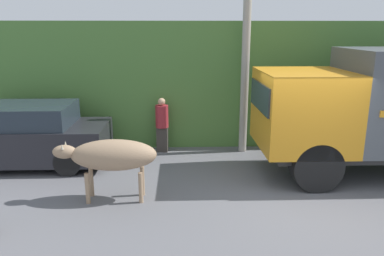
# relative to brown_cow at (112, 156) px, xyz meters

# --- Properties ---
(ground_plane) EXTENTS (60.00, 60.00, 0.00)m
(ground_plane) POSITION_rel_brown_cow_xyz_m (4.08, 0.03, -0.96)
(ground_plane) COLOR slate
(hillside_embankment) EXTENTS (32.00, 5.94, 3.68)m
(hillside_embankment) POSITION_rel_brown_cow_xyz_m (4.08, 6.48, 0.88)
(hillside_embankment) COLOR #4C7A38
(hillside_embankment) RESTS_ON ground_plane
(brown_cow) EXTENTS (2.10, 0.64, 1.30)m
(brown_cow) POSITION_rel_brown_cow_xyz_m (0.00, 0.00, 0.00)
(brown_cow) COLOR #9E7F60
(brown_cow) RESTS_ON ground_plane
(parked_suv) EXTENTS (4.29, 1.81, 1.61)m
(parked_suv) POSITION_rel_brown_cow_xyz_m (-2.63, 2.15, -0.18)
(parked_suv) COLOR #232328
(parked_suv) RESTS_ON ground_plane
(pedestrian_on_hill) EXTENTS (0.42, 0.42, 1.58)m
(pedestrian_on_hill) POSITION_rel_brown_cow_xyz_m (0.89, 3.14, -0.11)
(pedestrian_on_hill) COLOR #38332D
(pedestrian_on_hill) RESTS_ON ground_plane
(utility_pole) EXTENTS (0.90, 0.22, 5.50)m
(utility_pole) POSITION_rel_brown_cow_xyz_m (3.22, 3.12, 1.90)
(utility_pole) COLOR #9E998E
(utility_pole) RESTS_ON ground_plane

